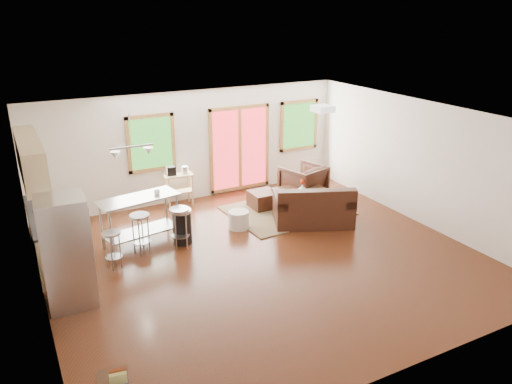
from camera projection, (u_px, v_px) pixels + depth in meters
name	position (u px, v px, depth m)	size (l,w,h in m)	color
floor	(263.00, 258.00, 9.23)	(7.50, 7.00, 0.02)	#34170A
ceiling	(264.00, 118.00, 8.32)	(7.50, 7.00, 0.02)	white
back_wall	(193.00, 146.00, 11.69)	(7.50, 0.02, 2.60)	silver
left_wall	(33.00, 234.00, 7.14)	(0.02, 7.00, 2.60)	silver
right_wall	(422.00, 163.00, 10.41)	(0.02, 7.00, 2.60)	silver
front_wall	(406.00, 284.00, 5.86)	(7.50, 0.02, 2.60)	silver
window_left	(151.00, 143.00, 11.15)	(1.10, 0.05, 1.30)	#204E18
french_doors	(240.00, 148.00, 12.24)	(1.60, 0.05, 2.10)	maroon
window_right	(299.00, 125.00, 12.84)	(1.10, 0.05, 1.30)	#204E18
rug	(287.00, 211.00, 11.34)	(2.57, 1.97, 0.03)	#496240
loveseat	(313.00, 209.00, 10.57)	(1.87, 1.49, 0.87)	black
coffee_table	(299.00, 191.00, 11.49)	(1.12, 0.68, 0.44)	#341F11
armchair	(303.00, 181.00, 11.94)	(0.89, 0.84, 0.92)	black
ottoman	(263.00, 200.00, 11.47)	(0.58, 0.58, 0.39)	black
pouf	(239.00, 220.00, 10.41)	(0.43, 0.43, 0.38)	beige
vase	(302.00, 188.00, 11.30)	(0.20, 0.21, 0.31)	silver
book	(307.00, 183.00, 11.51)	(0.21, 0.03, 0.28)	maroon
cabinets	(45.00, 214.00, 8.80)	(0.64, 2.24, 2.30)	tan
refrigerator	(67.00, 252.00, 7.52)	(0.76, 0.72, 1.77)	#B7BABC
island	(140.00, 212.00, 9.57)	(1.60, 0.86, 0.96)	#B7BABC
cup	(157.00, 192.00, 9.62)	(0.12, 0.09, 0.12)	white
bar_stool_a	(112.00, 241.00, 8.71)	(0.42, 0.42, 0.69)	#B7BABC
bar_stool_b	(140.00, 225.00, 9.21)	(0.47, 0.47, 0.78)	#B7BABC
bar_stool_c	(180.00, 219.00, 9.44)	(0.44, 0.44, 0.80)	#B7BABC
trash_can	(182.00, 226.00, 9.70)	(0.47, 0.47, 0.70)	black
kitchen_cart	(178.00, 179.00, 11.44)	(0.67, 0.47, 0.97)	tan
ceiling_flush	(323.00, 109.00, 9.54)	(0.35, 0.35, 0.12)	white
pendant_light	(132.00, 152.00, 8.99)	(0.80, 0.18, 0.79)	gray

